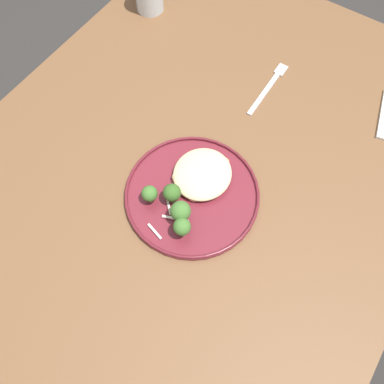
% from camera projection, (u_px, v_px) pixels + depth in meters
% --- Properties ---
extents(ground, '(6.00, 6.00, 0.00)m').
position_uv_depth(ground, '(189.00, 268.00, 1.55)').
color(ground, '#2D2B28').
extents(wooden_dining_table, '(1.40, 1.00, 0.74)m').
position_uv_depth(wooden_dining_table, '(187.00, 193.00, 0.96)').
color(wooden_dining_table, brown).
rests_on(wooden_dining_table, ground).
extents(dinner_plate, '(0.29, 0.29, 0.02)m').
position_uv_depth(dinner_plate, '(192.00, 194.00, 0.86)').
color(dinner_plate, maroon).
rests_on(dinner_plate, wooden_dining_table).
extents(noodle_bed, '(0.13, 0.13, 0.03)m').
position_uv_depth(noodle_bed, '(202.00, 174.00, 0.86)').
color(noodle_bed, beige).
rests_on(noodle_bed, dinner_plate).
extents(seared_scallop_left_edge, '(0.02, 0.02, 0.02)m').
position_uv_depth(seared_scallop_left_edge, '(210.00, 174.00, 0.87)').
color(seared_scallop_left_edge, '#E5C689').
rests_on(seared_scallop_left_edge, dinner_plate).
extents(seared_scallop_tiny_bay, '(0.03, 0.03, 0.01)m').
position_uv_depth(seared_scallop_tiny_bay, '(185.00, 187.00, 0.85)').
color(seared_scallop_tiny_bay, beige).
rests_on(seared_scallop_tiny_bay, dinner_plate).
extents(seared_scallop_rear_pale, '(0.03, 0.03, 0.01)m').
position_uv_depth(seared_scallop_rear_pale, '(194.00, 193.00, 0.85)').
color(seared_scallop_rear_pale, '#E5C689').
rests_on(seared_scallop_rear_pale, dinner_plate).
extents(seared_scallop_half_hidden, '(0.02, 0.02, 0.01)m').
position_uv_depth(seared_scallop_half_hidden, '(224.00, 163.00, 0.88)').
color(seared_scallop_half_hidden, '#DBB77A').
rests_on(seared_scallop_half_hidden, dinner_plate).
extents(seared_scallop_tilted_round, '(0.03, 0.03, 0.02)m').
position_uv_depth(seared_scallop_tilted_round, '(204.00, 180.00, 0.86)').
color(seared_scallop_tilted_round, '#E5C689').
rests_on(seared_scallop_tilted_round, dinner_plate).
extents(seared_scallop_on_noodles, '(0.03, 0.03, 0.02)m').
position_uv_depth(seared_scallop_on_noodles, '(178.00, 178.00, 0.86)').
color(seared_scallop_on_noodles, '#DBB77A').
rests_on(seared_scallop_on_noodles, dinner_plate).
extents(broccoli_floret_small_sprig, '(0.04, 0.04, 0.06)m').
position_uv_depth(broccoli_floret_small_sprig, '(182.00, 227.00, 0.78)').
color(broccoli_floret_small_sprig, '#7A994C').
rests_on(broccoli_floret_small_sprig, dinner_plate).
extents(broccoli_floret_near_rim, '(0.03, 0.03, 0.05)m').
position_uv_depth(broccoli_floret_near_rim, '(150.00, 194.00, 0.83)').
color(broccoli_floret_near_rim, '#89A356').
rests_on(broccoli_floret_near_rim, dinner_plate).
extents(broccoli_floret_beside_noodles, '(0.04, 0.04, 0.05)m').
position_uv_depth(broccoli_floret_beside_noodles, '(172.00, 193.00, 0.82)').
color(broccoli_floret_beside_noodles, '#7A994C').
rests_on(broccoli_floret_beside_noodles, dinner_plate).
extents(broccoli_floret_right_tilted, '(0.04, 0.04, 0.06)m').
position_uv_depth(broccoli_floret_right_tilted, '(181.00, 211.00, 0.80)').
color(broccoli_floret_right_tilted, '#7A994C').
rests_on(broccoli_floret_right_tilted, dinner_plate).
extents(onion_sliver_long_sliver, '(0.04, 0.04, 0.00)m').
position_uv_depth(onion_sliver_long_sliver, '(168.00, 204.00, 0.84)').
color(onion_sliver_long_sliver, silver).
rests_on(onion_sliver_long_sliver, dinner_plate).
extents(onion_sliver_curled_piece, '(0.02, 0.04, 0.00)m').
position_uv_depth(onion_sliver_curled_piece, '(155.00, 231.00, 0.82)').
color(onion_sliver_curled_piece, silver).
rests_on(onion_sliver_curled_piece, dinner_plate).
extents(onion_sliver_pale_crescent, '(0.01, 0.06, 0.00)m').
position_uv_depth(onion_sliver_pale_crescent, '(186.00, 186.00, 0.86)').
color(onion_sliver_pale_crescent, silver).
rests_on(onion_sliver_pale_crescent, dinner_plate).
extents(onion_sliver_short_strip, '(0.03, 0.06, 0.00)m').
position_uv_depth(onion_sliver_short_strip, '(175.00, 219.00, 0.83)').
color(onion_sliver_short_strip, silver).
rests_on(onion_sliver_short_strip, dinner_plate).
extents(dinner_fork, '(0.19, 0.02, 0.00)m').
position_uv_depth(dinner_fork, '(269.00, 87.00, 1.00)').
color(dinner_fork, silver).
rests_on(dinner_fork, wooden_dining_table).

